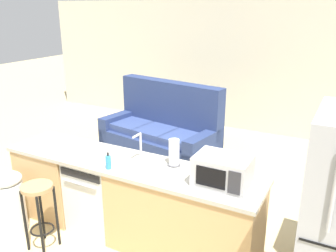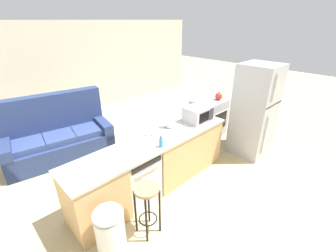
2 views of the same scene
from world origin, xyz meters
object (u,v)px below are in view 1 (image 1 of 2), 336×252
(dishwasher, at_px, (99,193))
(paper_towel_roll, at_px, (174,153))
(bar_stool, at_px, (39,203))
(couch, at_px, (163,134))
(trash_bin, at_px, (9,202))
(microwave, at_px, (223,171))
(soap_bottle, at_px, (108,162))

(dishwasher, bearing_deg, paper_towel_roll, 10.65)
(bar_stool, relative_size, couch, 0.35)
(trash_bin, distance_m, couch, 2.79)
(trash_bin, bearing_deg, dishwasher, 35.94)
(dishwasher, relative_size, paper_towel_roll, 2.98)
(paper_towel_roll, xyz_separation_m, trash_bin, (-1.69, -0.75, -0.66))
(microwave, distance_m, paper_towel_roll, 0.61)
(dishwasher, distance_m, couch, 2.20)
(microwave, height_order, trash_bin, microwave)
(trash_bin, bearing_deg, soap_bottle, 17.72)
(soap_bottle, bearing_deg, trash_bin, -162.28)
(soap_bottle, xyz_separation_m, trash_bin, (-1.14, -0.37, -0.59))
(bar_stool, bearing_deg, soap_bottle, 32.90)
(soap_bottle, relative_size, couch, 0.08)
(microwave, relative_size, bar_stool, 0.68)
(microwave, distance_m, soap_bottle, 1.16)
(paper_towel_roll, bearing_deg, trash_bin, -155.99)
(dishwasher, bearing_deg, soap_bottle, -33.72)
(microwave, height_order, couch, couch)
(paper_towel_roll, bearing_deg, microwave, -15.92)
(trash_bin, bearing_deg, bar_stool, -3.64)
(paper_towel_roll, bearing_deg, couch, 121.82)
(couch, bearing_deg, paper_towel_roll, -58.18)
(paper_towel_roll, bearing_deg, dishwasher, -169.35)
(paper_towel_roll, relative_size, trash_bin, 0.38)
(dishwasher, relative_size, couch, 0.40)
(microwave, bearing_deg, paper_towel_roll, 164.08)
(soap_bottle, relative_size, bar_stool, 0.24)
(bar_stool, height_order, trash_bin, same)
(dishwasher, bearing_deg, bar_stool, -114.54)
(dishwasher, xyz_separation_m, bar_stool, (-0.28, -0.62, 0.11))
(dishwasher, distance_m, trash_bin, 1.00)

